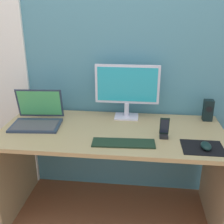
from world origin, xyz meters
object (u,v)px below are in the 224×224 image
at_px(laptop, 37,118).
at_px(mouse, 206,146).
at_px(fishbowl, 46,106).
at_px(speaker_right, 208,110).
at_px(monitor, 127,88).
at_px(phone_in_dock, 164,131).
at_px(keyboard_external, 124,143).

distance_m(laptop, mouse, 1.17).
xyz_separation_m(laptop, fishbowl, (-0.01, 0.22, 0.02)).
distance_m(speaker_right, laptop, 1.26).
bearing_deg(monitor, phone_in_dock, -50.50).
bearing_deg(phone_in_dock, monitor, 129.50).
relative_size(laptop, keyboard_external, 0.93).
xyz_separation_m(monitor, mouse, (0.50, -0.45, -0.21)).
relative_size(speaker_right, phone_in_dock, 1.16).
xyz_separation_m(speaker_right, laptop, (-1.24, -0.21, -0.03)).
height_order(mouse, phone_in_dock, phone_in_dock).
bearing_deg(monitor, speaker_right, 0.95).
xyz_separation_m(speaker_right, fishbowl, (-1.25, 0.00, -0.01)).
distance_m(monitor, laptop, 0.69).
distance_m(monitor, fishbowl, 0.67).
xyz_separation_m(speaker_right, keyboard_external, (-0.60, -0.45, -0.08)).
height_order(speaker_right, mouse, speaker_right).
distance_m(speaker_right, phone_in_dock, 0.48).
height_order(monitor, phone_in_dock, monitor).
bearing_deg(mouse, phone_in_dock, 149.75).
relative_size(speaker_right, fishbowl, 1.14).
relative_size(laptop, mouse, 3.64).
distance_m(speaker_right, keyboard_external, 0.75).
bearing_deg(mouse, monitor, 136.54).
bearing_deg(keyboard_external, mouse, -4.30).
distance_m(speaker_right, fishbowl, 1.25).
xyz_separation_m(laptop, mouse, (1.14, -0.25, -0.03)).
bearing_deg(mouse, laptop, 166.02).
xyz_separation_m(keyboard_external, phone_in_dock, (0.26, 0.12, 0.04)).
bearing_deg(mouse, keyboard_external, 176.91).
bearing_deg(speaker_right, phone_in_dock, -136.05).
bearing_deg(laptop, phone_in_dock, -7.46).
bearing_deg(keyboard_external, monitor, 88.26).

